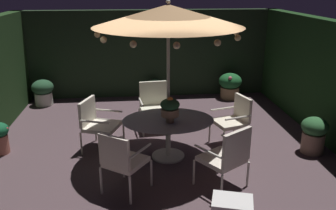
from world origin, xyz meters
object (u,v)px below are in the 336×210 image
potted_plant_right_far (230,85)px  patio_chair_northeast (122,159)px  patio_chair_southeast (235,117)px  potted_plant_back_center (154,88)px  patio_chair_north (97,121)px  ottoman_footrest (232,203)px  patio_umbrella (168,16)px  potted_plant_back_left (314,133)px  patio_dining_table (168,126)px  patio_chair_south (155,103)px  potted_plant_front_corner (43,91)px  patio_chair_east (227,155)px  centerpiece_planter (170,108)px

potted_plant_right_far → patio_chair_northeast: bearing=-122.7°
patio_chair_southeast → potted_plant_back_center: size_ratio=1.82×
patio_chair_north → ottoman_footrest: size_ratio=1.60×
patio_chair_north → ottoman_footrest: bearing=-52.5°
patio_umbrella → potted_plant_back_left: (2.70, -0.10, -2.13)m
patio_dining_table → potted_plant_right_far: 3.88m
patio_umbrella → patio_chair_north: 2.39m
patio_chair_south → potted_plant_right_far: (2.19, 1.91, -0.19)m
potted_plant_front_corner → potted_plant_back_center: 2.91m
patio_chair_east → patio_umbrella: bearing=123.8°
patio_dining_table → centerpiece_planter: size_ratio=3.55×
potted_plant_back_center → patio_chair_northeast: bearing=-99.5°
centerpiece_planter → potted_plant_back_left: size_ratio=0.66×
patio_chair_south → centerpiece_planter: bearing=-83.7°
patio_chair_south → patio_chair_northeast: bearing=-104.5°
potted_plant_front_corner → potted_plant_right_far: potted_plant_right_far is taller
patio_umbrella → patio_chair_east: patio_umbrella is taller
patio_chair_northeast → patio_chair_east: 1.58m
potted_plant_front_corner → potted_plant_back_center: bearing=6.0°
patio_dining_table → patio_umbrella: bearing=168.7°
patio_chair_south → potted_plant_front_corner: (-2.76, 1.85, -0.20)m
potted_plant_back_left → potted_plant_front_corner: (-5.62, 3.33, -0.01)m
patio_dining_table → centerpiece_planter: 0.43m
patio_chair_northeast → patio_chair_southeast: size_ratio=1.03×
ottoman_footrest → patio_chair_east: bearing=80.1°
patio_umbrella → patio_chair_southeast: (1.32, 0.38, -1.95)m
patio_chair_north → patio_chair_northeast: bearing=-72.7°
patio_chair_east → patio_chair_southeast: (0.55, 1.54, -0.01)m
patio_umbrella → potted_plant_back_left: 3.44m
potted_plant_back_left → patio_chair_north: bearing=171.8°
patio_chair_north → patio_chair_south: bearing=38.4°
patio_chair_northeast → potted_plant_back_center: patio_chair_northeast is taller
patio_chair_east → patio_chair_south: (-0.93, 2.53, -0.01)m
ottoman_footrest → potted_plant_right_far: (1.42, 5.32, 0.04)m
patio_dining_table → patio_chair_northeast: patio_chair_northeast is taller
patio_chair_northeast → potted_plant_back_left: size_ratio=1.44×
patio_dining_table → patio_chair_south: size_ratio=1.61×
patio_chair_north → patio_chair_south: 1.46m
patio_chair_northeast → potted_plant_front_corner: patio_chair_northeast is taller
potted_plant_front_corner → potted_plant_right_far: 4.95m
patio_chair_north → potted_plant_front_corner: (-1.62, 2.76, -0.20)m
patio_dining_table → potted_plant_front_corner: 4.36m
ottoman_footrest → potted_plant_back_left: potted_plant_back_left is taller
patio_chair_north → potted_plant_back_center: (1.28, 3.07, -0.28)m
patio_chair_east → ottoman_footrest: 0.92m
patio_umbrella → centerpiece_planter: size_ratio=6.04×
patio_chair_southeast → potted_plant_back_center: 3.44m
centerpiece_planter → potted_plant_back_center: 3.76m
potted_plant_right_far → patio_umbrella: bearing=-121.7°
centerpiece_planter → patio_chair_northeast: size_ratio=0.46×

